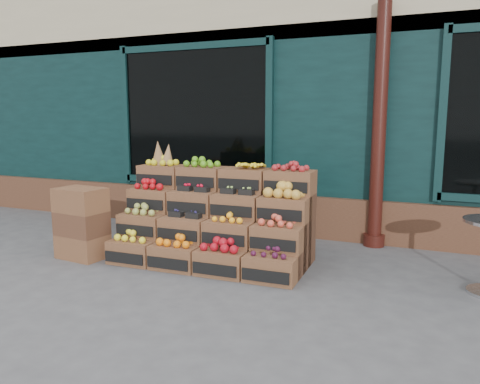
% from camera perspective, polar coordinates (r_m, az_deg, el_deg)
% --- Properties ---
extents(ground, '(60.00, 60.00, 0.00)m').
position_cam_1_polar(ground, '(5.03, -1.02, -10.94)').
color(ground, '#4E4E51').
rests_on(ground, ground).
extents(shop_facade, '(12.00, 6.24, 4.80)m').
position_cam_1_polar(shop_facade, '(9.64, 11.68, 12.97)').
color(shop_facade, black).
rests_on(shop_facade, ground).
extents(crate_display, '(2.31, 1.17, 1.43)m').
position_cam_1_polar(crate_display, '(5.68, -3.07, -3.94)').
color(crate_display, brown).
rests_on(crate_display, ground).
extents(spare_crates, '(0.62, 0.46, 0.87)m').
position_cam_1_polar(spare_crates, '(6.07, -18.74, -3.62)').
color(spare_crates, brown).
rests_on(spare_crates, ground).
extents(shopkeeper, '(0.81, 0.62, 1.98)m').
position_cam_1_polar(shopkeeper, '(7.96, -4.05, 3.82)').
color(shopkeeper, '#144817').
rests_on(shopkeeper, ground).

